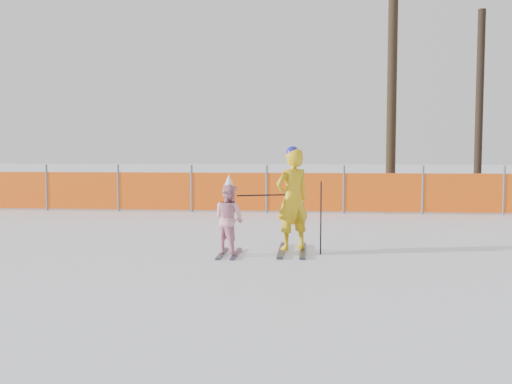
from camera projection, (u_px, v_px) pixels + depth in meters
The scene contains 6 objects.
ground at pixel (253, 263), 8.23m from camera, with size 120.00×120.00×0.00m, color white.
adult at pixel (292, 199), 9.13m from camera, with size 0.71×1.40×1.70m.
child at pixel (229, 218), 8.89m from camera, with size 0.66×0.96×1.26m.
ski_poles at pixel (296, 209), 8.94m from camera, with size 1.33×0.29×1.15m.
safety_fence at pixel (197, 191), 15.10m from camera, with size 16.34×0.06×1.25m.
tree_trunks at pixel (431, 101), 18.24m from camera, with size 3.44×2.16×6.49m.
Camera 1 is at (0.80, -8.10, 1.63)m, focal length 40.00 mm.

